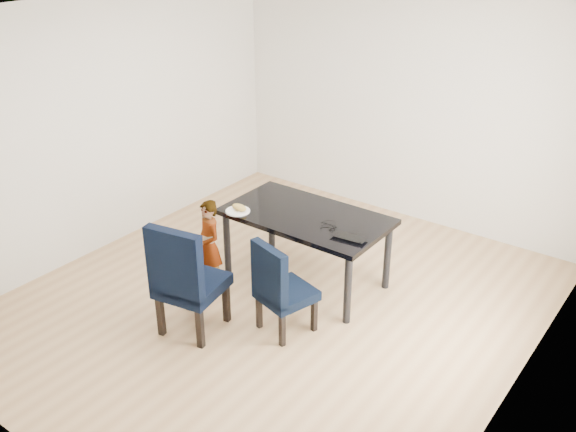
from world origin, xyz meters
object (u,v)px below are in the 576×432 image
Objects in this scene: plate at (238,211)px; laptop at (351,235)px; chair_left at (192,276)px; chair_right at (287,286)px; dining_table at (306,248)px; child at (209,245)px.

laptop reaches higher than plate.
chair_left is at bearing -75.55° from plate.
chair_left is at bearing -129.23° from chair_right.
laptop reaches higher than dining_table.
chair_right is at bearing 62.74° from laptop.
plate is at bearing 170.55° from chair_right.
dining_table is 0.77m from plate.
chair_right is 1.05m from child.
dining_table is at bearing 65.71° from child.
dining_table is 1.31m from chair_left.
child reaches higher than chair_right.
dining_table is at bearing 31.27° from plate.
chair_left reaches higher than plate.
chair_left is 1.16× the size of child.
chair_right is 1.06m from plate.
chair_left is at bearing -105.24° from dining_table.
child is at bearing 110.24° from chair_left.
chair_right is at bearing -66.55° from dining_table.
dining_table is 1.78× the size of chair_right.
plate is (-0.23, 0.91, 0.21)m from chair_left.
chair_left reaches higher than chair_right.
dining_table is 0.85m from chair_right.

